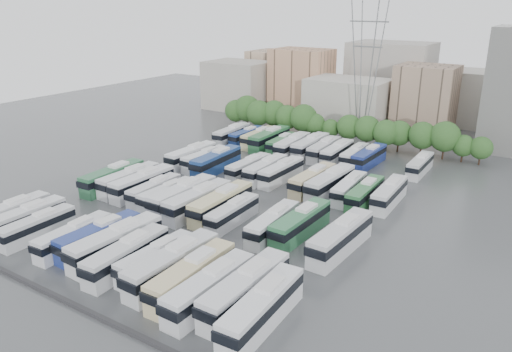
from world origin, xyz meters
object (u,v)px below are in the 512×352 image
Objects in this scene: bus_r3_s5 at (292,145)px; bus_r3_s6 at (310,146)px; bus_r3_s0 at (232,134)px; bus_r3_s2 at (259,137)px; bus_r1_s7 at (221,203)px; bus_r1_s13 at (341,237)px; bus_r0_s5 at (99,237)px; bus_r0_s13 at (262,308)px; bus_r0_s8 at (156,259)px; bus_r2_s3 at (216,161)px; bus_r2_s1 at (191,155)px; bus_r3_s10 at (369,157)px; bus_r2_s12 at (365,193)px; bus_r3_s13 at (420,165)px; electricity_pylon at (367,58)px; bus_r3_s9 at (354,155)px; bus_r3_s3 at (269,138)px; bus_r2_s7 at (281,172)px; bus_r1_s4 at (167,194)px; bus_r3_s8 at (337,152)px; bus_r1_s6 at (198,201)px; bus_r3_s7 at (324,149)px; bus_r0_s7 at (127,255)px; bus_r1_s10 at (273,223)px; bus_r0_s9 at (173,264)px; bus_r0_s11 at (210,288)px; bus_r2_s11 at (349,188)px; bus_r1_s3 at (154,190)px; bus_r2_s6 at (266,169)px; bus_r1_s2 at (142,183)px; bus_r0_s0 at (9,214)px; bus_r3_s4 at (282,143)px; bus_r2_s9 at (313,180)px; bus_r2_s5 at (249,167)px; bus_r1_s5 at (183,196)px; bus_r1_s8 at (232,213)px; bus_r2_s10 at (330,183)px; bus_r3_s1 at (247,136)px; bus_r2_s13 at (389,194)px; bus_r0_s12 at (246,289)px.

bus_r3_s6 is (3.52, 1.43, 0.05)m from bus_r3_s5.
bus_r3_s2 is at bearing 6.24° from bus_r3_s0.
bus_r1_s13 reaches higher than bus_r1_s7.
bus_r0_s13 is (26.46, -2.13, 0.14)m from bus_r0_s5.
bus_r0_s8 is 37.66m from bus_r2_s3.
bus_r3_s0 is (-16.43, 52.54, -0.02)m from bus_r0_s5.
bus_r2_s1 is 35.07m from bus_r3_s10.
bus_r3_s13 is at bearing 79.79° from bus_r2_s12.
electricity_pylon is 3.09× the size of bus_r3_s9.
bus_r2_s7 is at bearing -53.60° from bus_r3_s3.
bus_r1_s4 is 29.76m from bus_r1_s13.
bus_r2_s7 is at bearing 115.16° from bus_r0_s13.
bus_r3_s8 is at bearing 72.37° from bus_r1_s4.
bus_r1_s6 is 1.09× the size of bus_r3_s7.
bus_r1_s4 is at bearing 116.28° from bus_r0_s7.
bus_r0_s9 is at bearing -104.95° from bus_r1_s10.
bus_r0_s11 is 1.15× the size of bus_r2_s11.
bus_r2_s6 reaches higher than bus_r1_s3.
bus_r3_s7 reaches higher than bus_r2_s12.
bus_r1_s10 is at bearing -55.88° from bus_r2_s6.
bus_r2_s1 is (-29.91, 18.27, 0.12)m from bus_r1_s10.
bus_r0_s0 is at bearing -108.08° from bus_r1_s2.
bus_r1_s13 is 1.23× the size of bus_r3_s4.
bus_r2_s11 is (13.35, 17.25, -0.30)m from bus_r1_s7.
bus_r0_s5 is 10.18m from bus_r0_s8.
bus_r0_s13 is at bearing -68.23° from bus_r2_s9.
bus_r2_s5 is at bearing -92.56° from bus_r3_s5.
bus_r3_s8 is 6.65m from bus_r3_s10.
bus_r0_s0 reaches higher than bus_r3_s8.
bus_r1_s5 is (16.40, 18.77, 0.16)m from bus_r0_s0.
bus_r3_s5 is at bearing 104.17° from bus_r1_s8.
bus_r1_s6 is at bearing -123.47° from bus_r2_s10.
bus_r3_s7 is (0.18, 17.16, 0.05)m from bus_r2_s7.
bus_r1_s7 is 18.53m from bus_r2_s5.
bus_r3_s7 is 6.70m from bus_r3_s9.
bus_r1_s6 is at bearing 81.56° from bus_r0_s5.
bus_r1_s3 is 0.93× the size of bus_r3_s8.
bus_r3_s1 is (-13.00, 37.06, -0.37)m from bus_r1_s5.
bus_r0_s13 reaches higher than bus_r2_s13.
bus_r3_s10 is at bearing 73.85° from bus_r1_s7.
bus_r1_s5 is 18.25m from bus_r2_s5.
bus_r2_s11 is at bearing 95.55° from bus_r0_s12.
bus_r1_s8 is 0.92× the size of bus_r2_s13.
bus_r1_s4 is 35.43m from bus_r3_s5.
electricity_pylon is 44.52m from bus_r2_s3.
bus_r1_s5 reaches higher than bus_r3_s6.
bus_r1_s5 reaches higher than bus_r3_s0.
bus_r1_s6 is at bearing -93.94° from electricity_pylon.
bus_r1_s6 reaches higher than bus_r2_s6.
bus_r3_s1 is at bearing 117.55° from bus_r0_s9.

